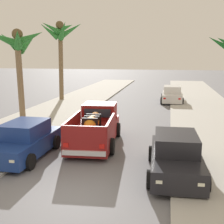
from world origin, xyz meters
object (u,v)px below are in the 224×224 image
at_px(pickup_truck, 95,128).
at_px(palm_tree_left_fore, 18,47).
at_px(car_right_near, 25,141).
at_px(palm_tree_right_mid, 60,37).
at_px(car_left_near, 172,95).
at_px(car_left_mid, 176,156).

relative_size(pickup_truck, palm_tree_left_fore, 0.88).
relative_size(car_right_near, palm_tree_right_mid, 0.57).
bearing_deg(palm_tree_right_mid, car_left_near, 5.23).
bearing_deg(palm_tree_right_mid, pickup_truck, -62.79).
relative_size(palm_tree_left_fore, palm_tree_right_mid, 0.81).
height_order(pickup_truck, palm_tree_right_mid, palm_tree_right_mid).
xyz_separation_m(pickup_truck, car_left_near, (3.83, 13.89, -0.10)).
bearing_deg(pickup_truck, palm_tree_left_fore, 146.87).
distance_m(palm_tree_left_fore, palm_tree_right_mid, 8.99).
distance_m(pickup_truck, car_left_near, 14.41).
distance_m(car_left_near, car_left_mid, 17.05).
relative_size(car_left_near, car_left_mid, 0.99).
distance_m(pickup_truck, palm_tree_right_mid, 15.44).
xyz_separation_m(car_right_near, car_left_mid, (6.39, -0.71, 0.00)).
height_order(pickup_truck, car_right_near, pickup_truck).
height_order(car_left_near, palm_tree_left_fore, palm_tree_left_fore).
bearing_deg(pickup_truck, car_left_mid, -39.27).
bearing_deg(palm_tree_left_fore, car_right_near, -60.71).
xyz_separation_m(car_left_near, car_right_near, (-6.36, -16.34, 0.00)).
xyz_separation_m(pickup_truck, car_left_mid, (3.86, -3.16, -0.10)).
height_order(car_right_near, car_left_mid, same).
bearing_deg(palm_tree_right_mid, car_left_mid, -56.84).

